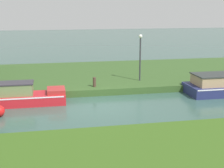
% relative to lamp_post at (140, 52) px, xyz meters
% --- Properties ---
extents(ground_plane, '(120.00, 120.00, 0.00)m').
position_rel_lamp_post_xyz_m(ground_plane, '(-3.23, -3.90, -2.29)').
color(ground_plane, '#335349').
extents(riverbank_far, '(72.00, 10.00, 0.40)m').
position_rel_lamp_post_xyz_m(riverbank_far, '(-3.23, 3.10, -2.09)').
color(riverbank_far, '#325123').
rests_on(riverbank_far, ground_plane).
extents(lamp_post, '(0.24, 0.24, 3.02)m').
position_rel_lamp_post_xyz_m(lamp_post, '(0.00, 0.00, 0.00)').
color(lamp_post, '#333338').
rests_on(lamp_post, riverbank_far).
extents(mooring_post_near, '(0.19, 0.19, 0.58)m').
position_rel_lamp_post_xyz_m(mooring_post_near, '(-3.17, -1.11, -1.60)').
color(mooring_post_near, '#453026').
rests_on(mooring_post_near, riverbank_far).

